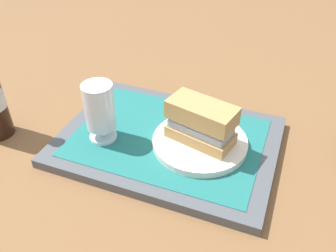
# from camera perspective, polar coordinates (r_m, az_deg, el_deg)

# --- Properties ---
(ground_plane) EXTENTS (3.00, 3.00, 0.00)m
(ground_plane) POSITION_cam_1_polar(r_m,az_deg,el_deg) (0.76, -0.00, -3.01)
(ground_plane) COLOR brown
(tray) EXTENTS (0.44, 0.32, 0.02)m
(tray) POSITION_cam_1_polar(r_m,az_deg,el_deg) (0.75, -0.00, -2.43)
(tray) COLOR #4C5156
(tray) RESTS_ON ground_plane
(placemat) EXTENTS (0.38, 0.27, 0.00)m
(placemat) POSITION_cam_1_polar(r_m,az_deg,el_deg) (0.74, -0.00, -1.80)
(placemat) COLOR #1E6B66
(placemat) RESTS_ON tray
(plate) EXTENTS (0.19, 0.19, 0.01)m
(plate) POSITION_cam_1_polar(r_m,az_deg,el_deg) (0.72, 5.01, -2.67)
(plate) COLOR silver
(plate) RESTS_ON placemat
(sandwich) EXTENTS (0.14, 0.09, 0.08)m
(sandwich) POSITION_cam_1_polar(r_m,az_deg,el_deg) (0.69, 4.99, 0.62)
(sandwich) COLOR tan
(sandwich) RESTS_ON plate
(beer_glass) EXTENTS (0.06, 0.06, 0.12)m
(beer_glass) POSITION_cam_1_polar(r_m,az_deg,el_deg) (0.72, -10.73, 2.45)
(beer_glass) COLOR silver
(beer_glass) RESTS_ON placemat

